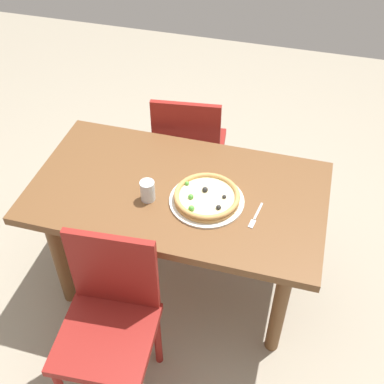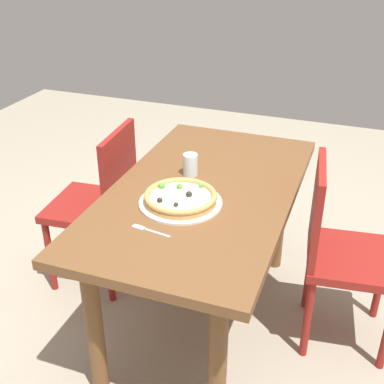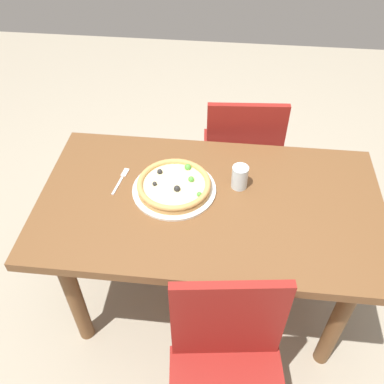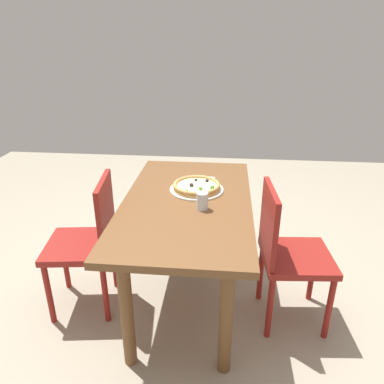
{
  "view_description": "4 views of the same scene",
  "coord_description": "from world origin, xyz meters",
  "px_view_note": "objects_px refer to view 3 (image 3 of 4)",
  "views": [
    {
      "loc": [
        -0.51,
        1.6,
        2.32
      ],
      "look_at": [
        -0.08,
        0.02,
        0.76
      ],
      "focal_mm": 45.83,
      "sensor_mm": 36.0,
      "label": 1
    },
    {
      "loc": [
        -1.83,
        -0.62,
        1.78
      ],
      "look_at": [
        -0.08,
        0.02,
        0.76
      ],
      "focal_mm": 47.18,
      "sensor_mm": 36.0,
      "label": 2
    },
    {
      "loc": [
        0.05,
        -1.18,
        1.96
      ],
      "look_at": [
        -0.08,
        0.02,
        0.76
      ],
      "focal_mm": 39.49,
      "sensor_mm": 36.0,
      "label": 3
    },
    {
      "loc": [
        1.99,
        0.22,
        1.68
      ],
      "look_at": [
        -0.08,
        0.02,
        0.76
      ],
      "focal_mm": 34.2,
      "sensor_mm": 36.0,
      "label": 4
    }
  ],
  "objects_px": {
    "chair_far": "(241,155)",
    "dining_table": "(209,219)",
    "plate": "(174,189)",
    "drinking_glass": "(240,177)",
    "chair_near": "(228,379)",
    "fork": "(121,179)",
    "pizza": "(174,185)"
  },
  "relations": [
    {
      "from": "plate",
      "to": "drinking_glass",
      "type": "relative_size",
      "value": 3.4
    },
    {
      "from": "chair_near",
      "to": "pizza",
      "type": "distance_m",
      "value": 0.75
    },
    {
      "from": "dining_table",
      "to": "chair_far",
      "type": "xyz_separation_m",
      "value": [
        0.13,
        0.6,
        -0.14
      ]
    },
    {
      "from": "chair_far",
      "to": "drinking_glass",
      "type": "height_order",
      "value": "chair_far"
    },
    {
      "from": "dining_table",
      "to": "drinking_glass",
      "type": "height_order",
      "value": "drinking_glass"
    },
    {
      "from": "dining_table",
      "to": "chair_near",
      "type": "relative_size",
      "value": 1.57
    },
    {
      "from": "chair_far",
      "to": "drinking_glass",
      "type": "distance_m",
      "value": 0.58
    },
    {
      "from": "chair_near",
      "to": "fork",
      "type": "xyz_separation_m",
      "value": [
        -0.5,
        0.69,
        0.25
      ]
    },
    {
      "from": "chair_near",
      "to": "chair_far",
      "type": "bearing_deg",
      "value": -97.99
    },
    {
      "from": "chair_far",
      "to": "plate",
      "type": "xyz_separation_m",
      "value": [
        -0.28,
        -0.56,
        0.25
      ]
    },
    {
      "from": "chair_near",
      "to": "drinking_glass",
      "type": "relative_size",
      "value": 8.71
    },
    {
      "from": "plate",
      "to": "drinking_glass",
      "type": "bearing_deg",
      "value": 11.58
    },
    {
      "from": "pizza",
      "to": "fork",
      "type": "bearing_deg",
      "value": 169.82
    },
    {
      "from": "fork",
      "to": "chair_near",
      "type": "bearing_deg",
      "value": -135.14
    },
    {
      "from": "chair_far",
      "to": "dining_table",
      "type": "bearing_deg",
      "value": -106.48
    },
    {
      "from": "chair_near",
      "to": "chair_far",
      "type": "relative_size",
      "value": 1.0
    },
    {
      "from": "dining_table",
      "to": "drinking_glass",
      "type": "xyz_separation_m",
      "value": [
        0.11,
        0.1,
        0.16
      ]
    },
    {
      "from": "pizza",
      "to": "chair_near",
      "type": "bearing_deg",
      "value": -67.77
    },
    {
      "from": "dining_table",
      "to": "pizza",
      "type": "height_order",
      "value": "pizza"
    },
    {
      "from": "dining_table",
      "to": "fork",
      "type": "distance_m",
      "value": 0.41
    },
    {
      "from": "chair_near",
      "to": "pizza",
      "type": "relative_size",
      "value": 2.92
    },
    {
      "from": "dining_table",
      "to": "fork",
      "type": "height_order",
      "value": "fork"
    },
    {
      "from": "pizza",
      "to": "chair_far",
      "type": "bearing_deg",
      "value": 63.26
    },
    {
      "from": "plate",
      "to": "chair_near",
      "type": "bearing_deg",
      "value": -67.72
    },
    {
      "from": "plate",
      "to": "dining_table",
      "type": "bearing_deg",
      "value": -16.5
    },
    {
      "from": "chair_far",
      "to": "fork",
      "type": "height_order",
      "value": "chair_far"
    },
    {
      "from": "plate",
      "to": "pizza",
      "type": "bearing_deg",
      "value": 52.2
    },
    {
      "from": "dining_table",
      "to": "chair_near",
      "type": "height_order",
      "value": "chair_near"
    },
    {
      "from": "drinking_glass",
      "to": "chair_far",
      "type": "bearing_deg",
      "value": 88.19
    },
    {
      "from": "chair_far",
      "to": "pizza",
      "type": "xyz_separation_m",
      "value": [
        -0.28,
        -0.56,
        0.28
      ]
    },
    {
      "from": "dining_table",
      "to": "drinking_glass",
      "type": "distance_m",
      "value": 0.22
    },
    {
      "from": "dining_table",
      "to": "pizza",
      "type": "relative_size",
      "value": 4.59
    }
  ]
}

